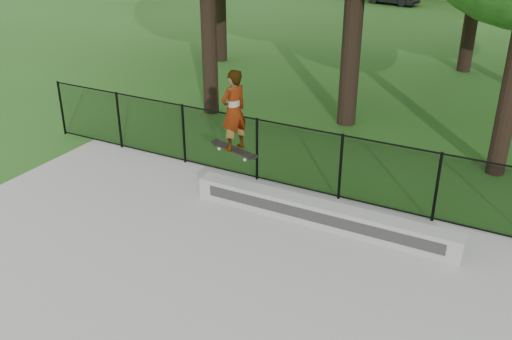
{
  "coord_description": "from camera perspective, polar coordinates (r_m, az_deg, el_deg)",
  "views": [
    {
      "loc": [
        3.56,
        -4.54,
        5.9
      ],
      "look_at": [
        -1.11,
        4.2,
        1.2
      ],
      "focal_mm": 40.0,
      "sensor_mm": 36.0,
      "label": 1
    }
  ],
  "objects": [
    {
      "name": "grind_ledge",
      "position": [
        11.36,
        6.51,
        -4.4
      ],
      "size": [
        5.45,
        0.4,
        0.47
      ],
      "primitive_type": "cube",
      "color": "#9D9E99",
      "rests_on": "concrete_slab"
    },
    {
      "name": "skater_airborne",
      "position": [
        11.32,
        -2.24,
        5.82
      ],
      "size": [
        0.83,
        0.7,
        1.81
      ],
      "color": "black",
      "rests_on": "ground"
    },
    {
      "name": "chainlink_fence",
      "position": [
        12.15,
        8.45,
        0.31
      ],
      "size": [
        16.06,
        0.06,
        1.5
      ],
      "color": "black",
      "rests_on": "concrete_slab"
    }
  ]
}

